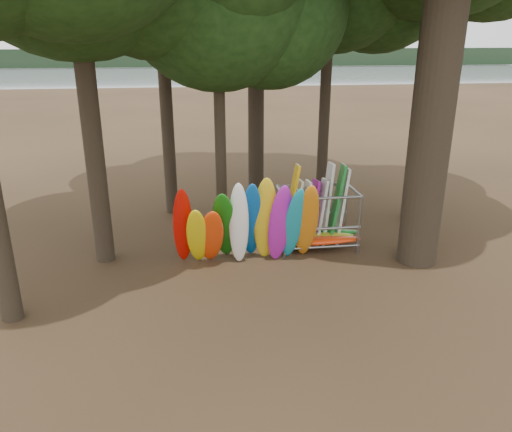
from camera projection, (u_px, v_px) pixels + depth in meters
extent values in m
plane|color=#47331E|center=(287.00, 275.00, 15.15)|extent=(120.00, 120.00, 0.00)
plane|color=gray|center=(206.00, 87.00, 71.05)|extent=(160.00, 160.00, 0.00)
cube|color=black|center=(197.00, 58.00, 116.96)|extent=(160.00, 4.00, 4.00)
cylinder|color=black|center=(86.00, 76.00, 14.26)|extent=(0.59, 0.59, 11.53)
cylinder|color=black|center=(163.00, 57.00, 18.57)|extent=(0.49, 0.49, 12.19)
cylinder|color=black|center=(256.00, 24.00, 19.68)|extent=(0.67, 0.67, 14.53)
cylinder|color=black|center=(327.00, 64.00, 19.50)|extent=(0.44, 0.44, 11.57)
cylinder|color=black|center=(219.00, 101.00, 16.31)|extent=(0.38, 0.38, 9.64)
cylinder|color=black|center=(427.00, 35.00, 17.46)|extent=(0.53, 0.53, 13.73)
cylinder|color=black|center=(447.00, 1.00, 13.49)|extent=(1.22, 1.22, 15.46)
ellipsoid|color=#C10D05|center=(183.00, 227.00, 15.13)|extent=(0.66, 1.49, 2.88)
ellipsoid|color=yellow|center=(197.00, 237.00, 15.07)|extent=(0.72, 1.80, 2.41)
ellipsoid|color=red|center=(211.00, 237.00, 15.22)|extent=(0.83, 1.68, 2.29)
ellipsoid|color=#156210|center=(224.00, 226.00, 15.37)|extent=(0.98, 1.98, 2.79)
ellipsoid|color=silver|center=(239.00, 224.00, 15.16)|extent=(0.71, 1.21, 2.97)
ellipsoid|color=#0B53A9|center=(251.00, 221.00, 15.49)|extent=(0.78, 1.69, 2.95)
ellipsoid|color=gold|center=(265.00, 220.00, 15.42)|extent=(0.85, 1.30, 3.06)
ellipsoid|color=#9A1A96|center=(280.00, 224.00, 15.35)|extent=(0.85, 1.21, 2.85)
ellipsoid|color=teal|center=(293.00, 224.00, 15.39)|extent=(0.73, 1.57, 2.82)
ellipsoid|color=#CA6E13|center=(307.00, 222.00, 15.44)|extent=(0.86, 1.82, 2.97)
ellipsoid|color=#EF370D|center=(319.00, 241.00, 16.59)|extent=(2.88, 0.55, 0.24)
ellipsoid|color=gold|center=(317.00, 237.00, 16.88)|extent=(2.56, 0.55, 0.24)
ellipsoid|color=#1A7522|center=(315.00, 234.00, 17.17)|extent=(3.10, 0.55, 0.24)
ellipsoid|color=red|center=(312.00, 230.00, 17.54)|extent=(2.66, 0.55, 0.24)
cube|color=#E7AB0C|center=(290.00, 207.00, 16.65)|extent=(0.66, 0.78, 2.89)
cube|color=silver|center=(296.00, 213.00, 16.99)|extent=(0.43, 0.77, 2.31)
cube|color=silver|center=(305.00, 215.00, 16.81)|extent=(0.34, 0.76, 2.33)
cube|color=#93188B|center=(311.00, 213.00, 17.04)|extent=(0.51, 0.79, 2.30)
cube|color=silver|center=(320.00, 213.00, 16.90)|extent=(0.45, 0.77, 2.36)
cube|color=silver|center=(326.00, 204.00, 17.03)|extent=(0.41, 0.81, 2.86)
cube|color=#1A752B|center=(336.00, 206.00, 16.85)|extent=(0.62, 0.77, 2.86)
cube|color=white|center=(341.00, 207.00, 17.07)|extent=(0.48, 0.76, 2.68)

